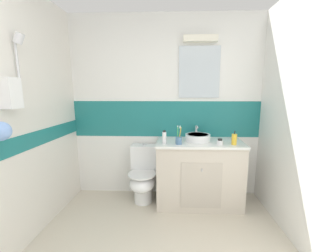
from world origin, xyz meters
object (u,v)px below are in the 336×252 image
at_px(sink_basin, 198,137).
at_px(hair_gel_jar, 220,142).
at_px(toothbrush_cup, 179,140).
at_px(soap_dispenser, 234,139).
at_px(deodorant_spray_can, 165,138).
at_px(toilet, 143,176).

relative_size(sink_basin, hair_gel_jar, 4.81).
xyz_separation_m(toothbrush_cup, hair_gel_jar, (0.50, -0.00, -0.02)).
xyz_separation_m(soap_dispenser, deodorant_spray_can, (-0.84, 0.00, 0.01)).
distance_m(toothbrush_cup, soap_dispenser, 0.67).
relative_size(soap_dispenser, deodorant_spray_can, 1.02).
relative_size(toothbrush_cup, soap_dispenser, 1.34).
bearing_deg(hair_gel_jar, toothbrush_cup, 179.64).
bearing_deg(deodorant_spray_can, soap_dispenser, -0.29).
distance_m(soap_dispenser, deodorant_spray_can, 0.84).
bearing_deg(toilet, deodorant_spray_can, -29.45).
bearing_deg(hair_gel_jar, sink_basin, 143.38).
bearing_deg(soap_dispenser, deodorant_spray_can, 179.71).
height_order(toilet, hair_gel_jar, hair_gel_jar).
height_order(deodorant_spray_can, hair_gel_jar, deodorant_spray_can).
distance_m(sink_basin, toothbrush_cup, 0.31).
height_order(toilet, soap_dispenser, soap_dispenser).
xyz_separation_m(deodorant_spray_can, hair_gel_jar, (0.67, -0.01, -0.05)).
xyz_separation_m(soap_dispenser, hair_gel_jar, (-0.17, -0.01, -0.03)).
height_order(toilet, toothbrush_cup, toothbrush_cup).
bearing_deg(toothbrush_cup, hair_gel_jar, -0.36).
xyz_separation_m(toilet, soap_dispenser, (1.14, -0.18, 0.56)).
bearing_deg(toilet, hair_gel_jar, -10.59).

